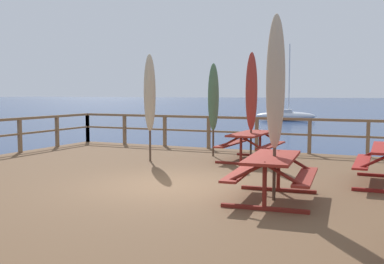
{
  "coord_description": "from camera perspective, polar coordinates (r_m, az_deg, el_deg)",
  "views": [
    {
      "loc": [
        4.0,
        -7.93,
        2.73
      ],
      "look_at": [
        0.0,
        0.91,
        1.9
      ],
      "focal_mm": 42.01,
      "sensor_mm": 36.0,
      "label": 1
    }
  ],
  "objects": [
    {
      "name": "ground_plane",
      "position": [
        9.29,
        -2.38,
        -12.18
      ],
      "size": [
        600.0,
        600.0,
        0.0
      ],
      "primitive_type": "plane",
      "color": "navy"
    },
    {
      "name": "patio_umbrella_tall_front",
      "position": [
        12.16,
        -5.39,
        4.9
      ],
      "size": [
        0.32,
        0.32,
        2.89
      ],
      "color": "#4C3828",
      "rests_on": "wooden_deck"
    },
    {
      "name": "picnic_table_front_left",
      "position": [
        12.41,
        7.52,
        -1.02
      ],
      "size": [
        1.43,
        2.1,
        0.78
      ],
      "color": "maroon",
      "rests_on": "wooden_deck"
    },
    {
      "name": "sailboat_distant",
      "position": [
        46.83,
        11.78,
        2.08
      ],
      "size": [
        6.23,
        3.18,
        7.72
      ],
      "color": "silver",
      "rests_on": "ground"
    },
    {
      "name": "patio_umbrella_short_front",
      "position": [
        13.09,
        2.73,
        4.41
      ],
      "size": [
        0.32,
        0.32,
        2.71
      ],
      "color": "#4C3828",
      "rests_on": "wooden_deck"
    },
    {
      "name": "patio_umbrella_tall_back_left",
      "position": [
        12.31,
        7.56,
        5.05
      ],
      "size": [
        0.32,
        0.32,
        2.95
      ],
      "color": "#4C3828",
      "rests_on": "wooden_deck"
    },
    {
      "name": "picnic_table_mid_left",
      "position": [
        7.85,
        10.15,
        -4.53
      ],
      "size": [
        1.56,
        1.96,
        0.78
      ],
      "color": "maroon",
      "rests_on": "wooden_deck"
    },
    {
      "name": "patio_umbrella_tall_mid_right",
      "position": [
        7.74,
        10.56,
        6.15
      ],
      "size": [
        0.32,
        0.32,
        3.17
      ],
      "color": "#4C3828",
      "rests_on": "wooden_deck"
    },
    {
      "name": "wooden_deck",
      "position": [
        9.17,
        -2.39,
        -9.51
      ],
      "size": [
        13.57,
        12.16,
        0.9
      ],
      "primitive_type": "cube",
      "color": "brown",
      "rests_on": "ground"
    },
    {
      "name": "railing_waterside_far",
      "position": [
        14.46,
        8.23,
        0.52
      ],
      "size": [
        13.37,
        0.1,
        1.09
      ],
      "color": "brown",
      "rests_on": "wooden_deck"
    }
  ]
}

